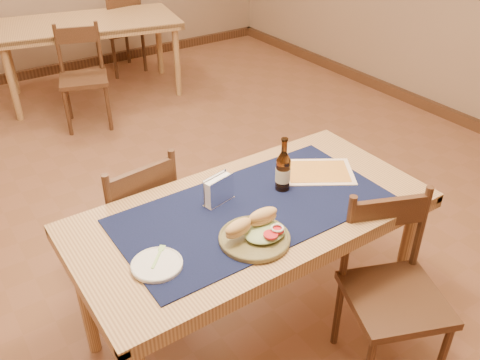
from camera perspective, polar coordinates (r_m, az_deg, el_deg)
room at (r=2.60m, az=-9.09°, el=17.31°), size 6.04×7.04×2.84m
main_table at (r=2.30m, az=1.41°, el=-4.96°), size 1.60×0.80×0.75m
placemat at (r=2.25m, az=1.43°, el=-3.22°), size 1.20×0.60×0.01m
baseboard at (r=3.22m, az=-7.05°, el=-6.52°), size 6.00×7.00×0.10m
back_table at (r=5.32m, az=-16.72°, el=15.90°), size 1.84×1.17×0.75m
chair_main_far at (r=2.71m, az=-11.87°, el=-4.62°), size 0.45×0.45×0.89m
chair_main_near at (r=2.38m, az=16.68°, el=-11.63°), size 0.53×0.53×0.88m
chair_back_near at (r=4.75m, az=-17.21°, el=11.17°), size 0.51×0.51×0.87m
chair_back_far at (r=5.95m, az=-13.30°, el=16.20°), size 0.48×0.48×0.93m
sandwich_plate at (r=2.05m, az=1.81°, el=-5.99°), size 0.29×0.29×0.11m
side_plate at (r=1.97m, az=-9.32°, el=-9.31°), size 0.20×0.20×0.02m
fork at (r=2.00m, az=-9.12°, el=-8.28°), size 0.10×0.11×0.00m
beer_bottle at (r=2.33m, az=4.86°, el=1.05°), size 0.07×0.07×0.26m
napkin_holder at (r=2.25m, az=-2.41°, el=-1.17°), size 0.16×0.08×0.13m
menu_card at (r=2.52m, az=8.75°, el=0.93°), size 0.42×0.39×0.01m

